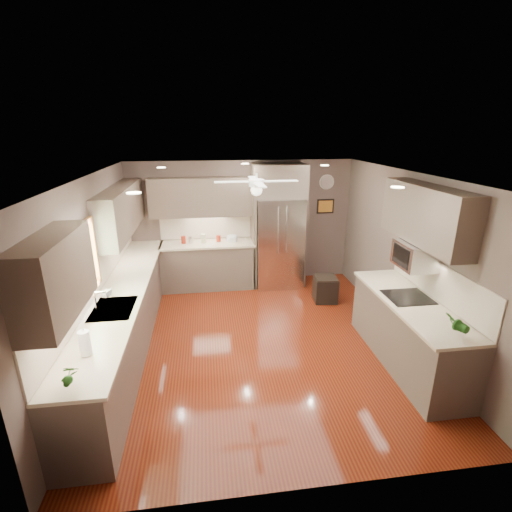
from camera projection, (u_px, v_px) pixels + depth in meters
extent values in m
plane|color=#4D130A|center=(259.00, 341.00, 5.68)|extent=(5.00, 5.00, 0.00)
plane|color=white|center=(260.00, 175.00, 4.87)|extent=(5.00, 5.00, 0.00)
plane|color=brown|center=(242.00, 223.00, 7.62)|extent=(4.50, 0.00, 4.50)
plane|color=brown|center=(304.00, 373.00, 2.93)|extent=(4.50, 0.00, 4.50)
plane|color=brown|center=(94.00, 272.00, 4.99)|extent=(0.00, 5.00, 5.00)
plane|color=brown|center=(407.00, 257.00, 5.56)|extent=(0.00, 5.00, 5.00)
cylinder|color=maroon|center=(183.00, 240.00, 7.26)|extent=(0.10, 0.10, 0.14)
cylinder|color=silver|center=(191.00, 240.00, 7.29)|extent=(0.11, 0.11, 0.13)
cylinder|color=#B6B589|center=(203.00, 238.00, 7.32)|extent=(0.14, 0.14, 0.17)
cylinder|color=maroon|center=(219.00, 239.00, 7.40)|extent=(0.12, 0.12, 0.13)
imported|color=white|center=(107.00, 293.00, 4.90)|extent=(0.10, 0.10, 0.17)
imported|color=#1F5618|center=(67.00, 375.00, 3.18)|extent=(0.15, 0.11, 0.27)
imported|color=#1F5618|center=(455.00, 323.00, 4.00)|extent=(0.20, 0.17, 0.30)
imported|color=#B6B589|center=(232.00, 240.00, 7.40)|extent=(0.25, 0.25, 0.06)
cube|color=brown|center=(126.00, 318.00, 5.43)|extent=(0.60, 4.70, 0.90)
cube|color=beige|center=(123.00, 289.00, 5.28)|extent=(0.65, 4.70, 0.04)
cube|color=beige|center=(98.00, 272.00, 5.15)|extent=(0.02, 4.70, 0.50)
cube|color=brown|center=(208.00, 266.00, 7.50)|extent=(1.85, 0.60, 0.90)
cube|color=beige|center=(207.00, 244.00, 7.34)|extent=(1.85, 0.65, 0.04)
cube|color=beige|center=(207.00, 226.00, 7.53)|extent=(1.85, 0.02, 0.50)
cube|color=brown|center=(55.00, 276.00, 3.32)|extent=(0.33, 1.20, 0.75)
cube|color=brown|center=(122.00, 210.00, 6.04)|extent=(0.33, 2.40, 0.75)
cube|color=brown|center=(205.00, 197.00, 7.18)|extent=(2.15, 0.33, 0.75)
cube|color=brown|center=(426.00, 215.00, 4.77)|extent=(0.33, 1.70, 0.75)
cube|color=#BFF2B2|center=(80.00, 264.00, 4.42)|extent=(0.01, 1.00, 0.80)
cube|color=brown|center=(77.00, 229.00, 4.29)|extent=(0.05, 1.12, 0.06)
cube|color=brown|center=(88.00, 297.00, 4.57)|extent=(0.05, 1.12, 0.06)
cube|color=brown|center=(67.00, 281.00, 3.93)|extent=(0.05, 0.06, 0.80)
cube|color=brown|center=(95.00, 250.00, 4.92)|extent=(0.05, 0.06, 0.80)
cube|color=silver|center=(113.00, 309.00, 4.67)|extent=(0.50, 0.70, 0.03)
cube|color=#262626|center=(114.00, 312.00, 4.68)|extent=(0.44, 0.62, 0.05)
cylinder|color=silver|center=(96.00, 301.00, 4.60)|extent=(0.02, 0.02, 0.24)
cylinder|color=silver|center=(99.00, 292.00, 4.57)|extent=(0.16, 0.02, 0.02)
cube|color=silver|center=(278.00, 242.00, 7.48)|extent=(0.92, 0.72, 1.82)
cube|color=black|center=(281.00, 260.00, 7.24)|extent=(0.88, 0.02, 0.02)
cube|color=black|center=(282.00, 230.00, 7.04)|extent=(0.01, 0.02, 1.00)
cylinder|color=silver|center=(278.00, 231.00, 7.00)|extent=(0.02, 0.02, 0.90)
cylinder|color=silver|center=(287.00, 231.00, 7.02)|extent=(0.02, 0.02, 0.90)
cube|color=brown|center=(279.00, 181.00, 7.14)|extent=(1.04, 0.60, 0.63)
cube|color=brown|center=(254.00, 242.00, 7.47)|extent=(0.06, 0.60, 1.82)
cube|color=brown|center=(302.00, 240.00, 7.60)|extent=(0.06, 0.60, 1.82)
cube|color=brown|center=(408.00, 333.00, 5.03)|extent=(0.65, 2.20, 0.90)
cube|color=beige|center=(411.00, 302.00, 4.87)|extent=(0.70, 2.20, 0.04)
cube|color=beige|center=(438.00, 281.00, 4.82)|extent=(0.02, 2.20, 0.50)
cube|color=black|center=(408.00, 297.00, 4.96)|extent=(0.56, 0.52, 0.01)
cube|color=silver|center=(416.00, 255.00, 4.94)|extent=(0.42, 0.55, 0.34)
cube|color=black|center=(401.00, 256.00, 4.91)|extent=(0.02, 0.40, 0.26)
cylinder|color=white|center=(256.00, 176.00, 5.16)|extent=(0.03, 0.03, 0.08)
cylinder|color=white|center=(256.00, 183.00, 5.19)|extent=(0.22, 0.22, 0.10)
sphere|color=white|center=(256.00, 190.00, 5.23)|extent=(0.16, 0.16, 0.16)
cube|color=white|center=(281.00, 181.00, 5.23)|extent=(0.48, 0.11, 0.01)
cube|color=white|center=(253.00, 178.00, 5.52)|extent=(0.11, 0.48, 0.01)
cube|color=white|center=(232.00, 182.00, 5.14)|extent=(0.48, 0.11, 0.01)
cube|color=white|center=(260.00, 185.00, 4.86)|extent=(0.11, 0.48, 0.01)
cylinder|color=white|center=(161.00, 168.00, 5.91)|extent=(0.14, 0.14, 0.01)
cylinder|color=white|center=(325.00, 165.00, 6.25)|extent=(0.14, 0.14, 0.01)
cylinder|color=white|center=(134.00, 193.00, 3.57)|extent=(0.14, 0.14, 0.01)
cylinder|color=white|center=(398.00, 187.00, 3.91)|extent=(0.14, 0.14, 0.01)
cylinder|color=white|center=(245.00, 164.00, 6.56)|extent=(0.14, 0.14, 0.01)
cylinder|color=white|center=(327.00, 182.00, 7.56)|extent=(0.30, 0.03, 0.30)
cylinder|color=silver|center=(327.00, 182.00, 7.55)|extent=(0.29, 0.00, 0.29)
cube|color=black|center=(325.00, 206.00, 7.72)|extent=(0.36, 0.03, 0.30)
cube|color=#AF7023|center=(326.00, 206.00, 7.71)|extent=(0.30, 0.01, 0.24)
cube|color=black|center=(325.00, 289.00, 6.95)|extent=(0.45, 0.45, 0.46)
cube|color=black|center=(326.00, 278.00, 6.87)|extent=(0.42, 0.42, 0.03)
cylinder|color=white|center=(85.00, 343.00, 3.65)|extent=(0.11, 0.11, 0.26)
cylinder|color=silver|center=(85.00, 342.00, 3.65)|extent=(0.02, 0.02, 0.27)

